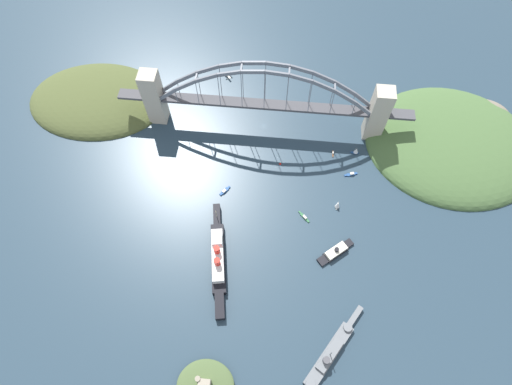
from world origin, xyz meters
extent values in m
plane|color=#283D4C|center=(0.00, 0.00, 0.00)|extent=(1400.00, 1400.00, 0.00)
cube|color=#BCB29E|center=(-100.93, 0.00, 28.40)|extent=(16.01, 15.51, 56.79)
cube|color=#BCB29E|center=(100.93, 0.00, 28.40)|extent=(16.01, 15.51, 56.79)
cube|color=#47474C|center=(0.00, 0.00, 29.92)|extent=(185.84, 11.05, 2.40)
cube|color=#47474C|center=(-120.93, 0.00, 29.92)|extent=(24.00, 11.05, 2.40)
cube|color=#47474C|center=(120.93, 0.00, 29.92)|extent=(24.00, 11.05, 2.40)
cube|color=slate|center=(-87.23, -4.97, 37.77)|extent=(21.40, 1.80, 18.20)
cube|color=slate|center=(-67.85, -4.97, 51.73)|extent=(21.09, 1.80, 14.93)
cube|color=slate|center=(-48.46, -4.97, 62.21)|extent=(20.70, 1.80, 11.65)
cube|color=slate|center=(-29.08, -4.97, 69.19)|extent=(20.22, 1.80, 8.33)
cube|color=slate|center=(-9.69, -4.97, 72.68)|extent=(19.67, 1.80, 4.93)
cube|color=slate|center=(9.69, -4.97, 72.68)|extent=(19.67, 1.80, 4.93)
cube|color=slate|center=(29.08, -4.97, 69.19)|extent=(20.22, 1.80, 8.33)
cube|color=slate|center=(48.46, -4.97, 62.21)|extent=(20.70, 1.80, 11.65)
cube|color=slate|center=(67.85, -4.97, 51.73)|extent=(21.09, 1.80, 14.93)
cube|color=slate|center=(87.23, -4.97, 37.77)|extent=(21.40, 1.80, 18.20)
cube|color=slate|center=(-87.23, 4.97, 37.77)|extent=(21.40, 1.80, 18.20)
cube|color=slate|center=(-67.85, 4.97, 51.73)|extent=(21.09, 1.80, 14.93)
cube|color=slate|center=(-48.46, 4.97, 62.21)|extent=(20.70, 1.80, 11.65)
cube|color=slate|center=(-29.08, 4.97, 69.19)|extent=(20.22, 1.80, 8.33)
cube|color=slate|center=(-9.69, 4.97, 72.68)|extent=(19.67, 1.80, 4.93)
cube|color=slate|center=(9.69, 4.97, 72.68)|extent=(19.67, 1.80, 4.93)
cube|color=slate|center=(29.08, 4.97, 69.19)|extent=(20.22, 1.80, 8.33)
cube|color=slate|center=(48.46, 4.97, 62.21)|extent=(20.70, 1.80, 11.65)
cube|color=slate|center=(67.85, 4.97, 51.73)|extent=(21.09, 1.80, 14.93)
cube|color=slate|center=(87.23, 4.97, 37.77)|extent=(21.40, 1.80, 18.20)
cube|color=slate|center=(-96.93, 0.00, 29.92)|extent=(1.40, 9.94, 1.40)
cube|color=slate|center=(-58.16, 0.00, 57.84)|extent=(1.40, 9.94, 1.40)
cube|color=slate|center=(-19.39, 0.00, 71.81)|extent=(1.40, 9.94, 1.40)
cube|color=slate|center=(19.39, 0.00, 71.81)|extent=(1.40, 9.94, 1.40)
cube|color=slate|center=(58.16, 0.00, 57.84)|extent=(1.40, 9.94, 1.40)
cube|color=slate|center=(96.93, 0.00, 29.92)|extent=(1.40, 9.94, 1.40)
cylinder|color=slate|center=(-77.54, -4.97, 38.37)|extent=(0.56, 0.56, 14.51)
cylinder|color=slate|center=(-77.54, 4.97, 38.37)|extent=(0.56, 0.56, 14.51)
cylinder|color=slate|center=(-58.16, -4.97, 44.48)|extent=(0.56, 0.56, 26.73)
cylinder|color=slate|center=(-58.16, 4.97, 44.48)|extent=(0.56, 0.56, 26.73)
cylinder|color=slate|center=(-38.77, -4.97, 48.84)|extent=(0.56, 0.56, 35.45)
cylinder|color=slate|center=(-38.77, 4.97, 48.84)|extent=(0.56, 0.56, 35.45)
cylinder|color=slate|center=(-19.39, -4.97, 51.46)|extent=(0.56, 0.56, 40.69)
cylinder|color=slate|center=(-19.39, 4.97, 51.46)|extent=(0.56, 0.56, 40.69)
cylinder|color=slate|center=(0.00, -4.97, 52.33)|extent=(0.56, 0.56, 42.44)
cylinder|color=slate|center=(0.00, 4.97, 52.33)|extent=(0.56, 0.56, 42.44)
cylinder|color=slate|center=(19.39, -4.97, 51.46)|extent=(0.56, 0.56, 40.69)
cylinder|color=slate|center=(19.39, 4.97, 51.46)|extent=(0.56, 0.56, 40.69)
cylinder|color=slate|center=(38.77, -4.97, 48.84)|extent=(0.56, 0.56, 35.45)
cylinder|color=slate|center=(38.77, 4.97, 48.84)|extent=(0.56, 0.56, 35.45)
cylinder|color=slate|center=(58.16, -4.97, 44.48)|extent=(0.56, 0.56, 26.73)
cylinder|color=slate|center=(58.16, 4.97, 44.48)|extent=(0.56, 0.56, 26.73)
cylinder|color=slate|center=(77.54, -4.97, 38.37)|extent=(0.56, 0.56, 14.51)
cylinder|color=slate|center=(77.54, 4.97, 38.37)|extent=(0.56, 0.56, 14.51)
ellipsoid|color=#476638|center=(-174.96, 5.75, 0.00)|extent=(157.82, 139.97, 31.52)
ellipsoid|color=#756B5B|center=(-210.47, -32.74, 0.00)|extent=(55.24, 41.99, 17.33)
ellipsoid|color=#4C562D|center=(167.28, -15.28, 0.00)|extent=(136.03, 99.82, 27.75)
ellipsoid|color=#756B5B|center=(136.67, -42.73, 0.00)|extent=(47.61, 29.95, 15.26)
cube|color=black|center=(24.24, 137.87, 2.99)|extent=(19.96, 57.67, 5.98)
cube|color=black|center=(30.68, 100.61, 2.99)|extent=(8.88, 19.61, 5.98)
cube|color=black|center=(17.80, 175.13, 2.99)|extent=(10.02, 19.80, 5.98)
cube|color=white|center=(24.24, 137.87, 9.09)|extent=(16.00, 43.43, 6.23)
cube|color=white|center=(26.24, 126.35, 13.81)|extent=(9.32, 10.56, 3.20)
cylinder|color=red|center=(24.61, 135.78, 15.83)|extent=(4.70, 4.70, 7.24)
cylinder|color=red|center=(22.98, 145.21, 15.83)|extent=(4.70, 4.70, 7.24)
cylinder|color=tan|center=(30.28, 102.94, 10.98)|extent=(0.50, 0.50, 10.00)
cube|color=slate|center=(-63.53, 201.31, 1.91)|extent=(35.56, 48.09, 3.82)
cube|color=slate|center=(-82.23, 172.50, 1.91)|extent=(12.73, 16.60, 3.82)
cube|color=slate|center=(-63.53, 201.31, 5.08)|extent=(20.03, 25.51, 2.54)
cylinder|color=slate|center=(-76.38, 181.50, 4.92)|extent=(6.27, 6.27, 2.20)
cylinder|color=slate|center=(-50.67, 221.11, 4.92)|extent=(6.27, 6.27, 2.20)
cylinder|color=slate|center=(-63.53, 201.31, 11.35)|extent=(0.60, 0.60, 10.00)
cylinder|color=#4C4C51|center=(-60.72, 205.63, 8.55)|extent=(4.92, 4.92, 4.40)
cube|color=black|center=(-68.36, 122.97, 1.08)|extent=(20.87, 19.26, 2.16)
cube|color=black|center=(-78.67, 114.52, 1.08)|extent=(8.94, 8.84, 2.16)
cube|color=black|center=(-58.05, 131.42, 1.08)|extent=(9.69, 9.76, 2.16)
cube|color=beige|center=(-68.36, 122.97, 3.70)|extent=(18.77, 17.22, 3.07)
cylinder|color=black|center=(-68.36, 122.97, 6.43)|extent=(3.41, 3.41, 2.40)
cylinder|color=gray|center=(24.55, 225.84, 10.07)|extent=(3.60, 3.60, 10.16)
cylinder|color=#B7B7B2|center=(40.97, -58.47, 0.45)|extent=(4.69, 3.98, 0.90)
cylinder|color=#B7B7B2|center=(43.17, -61.24, 0.45)|extent=(4.69, 3.98, 0.90)
cylinder|color=black|center=(40.97, -58.47, 1.44)|extent=(0.14, 0.14, 1.08)
cylinder|color=black|center=(43.17, -61.24, 1.44)|extent=(0.14, 0.14, 1.08)
ellipsoid|color=silver|center=(42.07, -59.85, 2.55)|extent=(6.14, 5.21, 1.15)
cylinder|color=black|center=(44.51, -57.92, 2.55)|extent=(1.30, 1.35, 1.09)
cube|color=silver|center=(42.75, -59.32, 3.04)|extent=(7.95, 9.39, 0.20)
cube|color=silver|center=(39.68, -61.75, 2.67)|extent=(3.38, 3.85, 0.12)
cube|color=black|center=(39.68, -61.75, 3.88)|extent=(0.94, 0.78, 1.50)
cube|color=brown|center=(-66.02, 27.15, 0.50)|extent=(1.40, 4.37, 1.00)
cube|color=brown|center=(-66.08, 30.04, 0.50)|extent=(0.75, 1.46, 1.00)
cube|color=brown|center=(-65.96, 24.26, 0.50)|extent=(0.89, 1.46, 1.00)
cube|color=beige|center=(-66.01, 26.61, 1.64)|extent=(1.09, 2.19, 1.29)
cube|color=silver|center=(-69.88, 80.93, 0.45)|extent=(2.85, 4.58, 0.90)
cube|color=silver|center=(-70.61, 78.19, 0.45)|extent=(1.16, 1.58, 0.90)
cube|color=silver|center=(-69.15, 83.67, 0.45)|extent=(1.31, 1.62, 0.90)
cylinder|color=tan|center=(-69.97, 80.59, 4.55)|extent=(0.16, 0.16, 7.31)
cone|color=white|center=(-69.65, 81.79, 4.19)|extent=(4.77, 4.77, 5.85)
cube|color=#234C8C|center=(-82.01, 47.85, 0.54)|extent=(7.72, 4.83, 1.08)
cube|color=#234C8C|center=(-77.42, 49.36, 0.54)|extent=(2.76, 2.16, 1.08)
cube|color=#234C8C|center=(-86.59, 46.34, 0.54)|extent=(2.85, 2.45, 1.08)
cube|color=beige|center=(-82.86, 47.57, 1.75)|extent=(4.11, 3.18, 1.34)
cube|color=#234C8C|center=(-85.78, 23.90, 0.55)|extent=(4.51, 1.98, 1.09)
cube|color=#234C8C|center=(-82.83, 23.76, 0.55)|extent=(1.51, 0.86, 1.09)
cube|color=#234C8C|center=(-88.73, 24.04, 0.55)|extent=(1.52, 1.02, 1.09)
cylinder|color=tan|center=(-85.41, 23.88, 4.64)|extent=(0.16, 0.16, 7.10)
cone|color=white|center=(-86.71, 23.94, 4.29)|extent=(4.26, 4.26, 5.68)
cube|color=#2D6B3D|center=(-41.92, 93.73, 0.45)|extent=(6.96, 7.21, 0.90)
cube|color=#2D6B3D|center=(-38.41, 89.99, 0.45)|extent=(2.69, 2.75, 0.90)
cube|color=#2D6B3D|center=(-45.42, 97.48, 0.45)|extent=(2.88, 2.92, 0.90)
cube|color=beige|center=(-42.57, 94.44, 1.58)|extent=(3.99, 4.08, 1.37)
cube|color=#234C8C|center=(27.48, 75.26, 0.56)|extent=(6.69, 7.43, 1.13)
cube|color=#234C8C|center=(24.57, 71.51, 0.56)|extent=(2.73, 2.87, 1.13)
cube|color=#234C8C|center=(30.40, 79.01, 0.56)|extent=(2.99, 3.06, 1.13)
cube|color=beige|center=(28.03, 75.96, 1.59)|extent=(4.04, 4.25, 0.93)
cone|color=red|center=(-18.55, 42.41, 1.10)|extent=(2.20, 2.20, 2.20)
sphere|color=#F2E566|center=(-18.55, 42.41, 2.50)|extent=(0.50, 0.50, 0.50)
camera|label=1|loc=(-15.92, 244.16, 305.71)|focal=28.26mm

